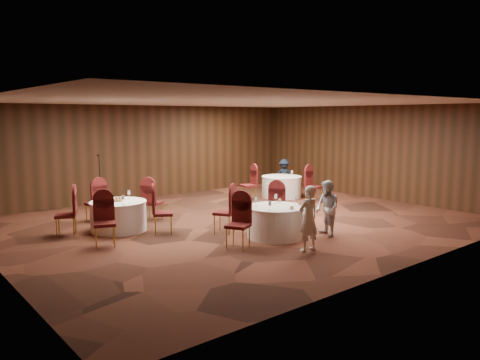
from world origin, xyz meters
TOP-DOWN VIEW (x-y plane):
  - ground at (0.00, 0.00)m, footprint 12.00×12.00m
  - room_shell at (0.00, 0.00)m, footprint 12.00×12.00m
  - table_main at (-0.38, -1.82)m, footprint 1.36×1.36m
  - table_left at (-2.94, 1.14)m, footprint 1.39×1.39m
  - table_right at (3.64, 2.08)m, footprint 1.40×1.40m
  - chairs_main at (-0.69, -1.21)m, footprint 2.87×1.98m
  - chairs_left at (-2.96, 1.17)m, footprint 3.09×3.04m
  - chairs_right at (3.14, 1.61)m, footprint 2.12×2.22m
  - tabletop_main at (-0.22, -1.87)m, footprint 1.11×1.01m
  - tabletop_left at (-2.94, 1.14)m, footprint 0.79×0.79m
  - tabletop_right at (3.85, 1.79)m, footprint 0.08×0.08m
  - mic_stand at (-2.17, 4.08)m, footprint 0.24×0.24m
  - woman_a at (-0.62, -3.07)m, footprint 0.53×0.36m
  - woman_b at (0.66, -2.49)m, footprint 0.69×0.77m
  - man_c at (4.67, 2.99)m, footprint 0.80×0.91m

SIDE VIEW (x-z plane):
  - ground at x=0.00m, z-range 0.00..0.00m
  - table_left at x=-2.94m, z-range 0.01..0.75m
  - table_main at x=-0.38m, z-range 0.01..0.75m
  - table_right at x=3.64m, z-range 0.01..0.75m
  - mic_stand at x=-2.17m, z-range -0.34..1.34m
  - chairs_main at x=-0.69m, z-range 0.00..1.00m
  - chairs_left at x=-2.96m, z-range 0.00..1.00m
  - chairs_right at x=3.14m, z-range 0.00..1.00m
  - man_c at x=4.67m, z-range 0.00..1.22m
  - woman_b at x=0.66m, z-range 0.00..1.33m
  - woman_a at x=-0.62m, z-range 0.00..1.40m
  - tabletop_left at x=-2.94m, z-range 0.71..0.93m
  - tabletop_main at x=-0.22m, z-range 0.73..0.94m
  - tabletop_right at x=3.85m, z-range 0.79..1.01m
  - room_shell at x=0.00m, z-range -4.04..7.96m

